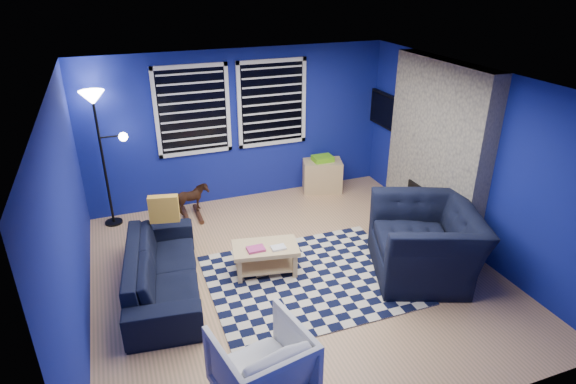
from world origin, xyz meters
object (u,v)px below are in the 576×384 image
object	(u,v)px
armchair_bent	(262,365)
floor_lamp	(97,117)
rocking_horse	(191,199)
tv	(387,111)
cabinet	(322,175)
sofa	(163,269)
armchair_big	(425,242)
coffee_table	(265,254)

from	to	relation	value
armchair_bent	floor_lamp	xyz separation A→B (m)	(-1.13, 3.98, 1.33)
rocking_horse	tv	bearing A→B (deg)	-106.56
cabinet	armchair_bent	bearing A→B (deg)	-104.29
sofa	armchair_big	world-z (taller)	armchair_big
tv	cabinet	distance (m)	1.56
armchair_bent	armchair_big	bearing A→B (deg)	-166.26
tv	coffee_table	xyz separation A→B (m)	(-2.79, -1.85, -1.11)
armchair_big	floor_lamp	xyz separation A→B (m)	(-3.69, 2.79, 1.24)
rocking_horse	cabinet	size ratio (longest dim) A/B	0.74
armchair_bent	cabinet	bearing A→B (deg)	-132.14
coffee_table	floor_lamp	xyz separation A→B (m)	(-1.78, 2.10, 1.41)
coffee_table	floor_lamp	size ratio (longest dim) A/B	0.44
tv	coffee_table	distance (m)	3.53
sofa	rocking_horse	bearing A→B (deg)	-13.05
sofa	tv	bearing A→B (deg)	-59.41
tv	armchair_bent	distance (m)	5.18
cabinet	floor_lamp	size ratio (longest dim) A/B	0.37
armchair_big	rocking_horse	bearing A→B (deg)	-114.64
sofa	coffee_table	size ratio (longest dim) A/B	2.32
tv	coffee_table	world-z (taller)	tv
rocking_horse	coffee_table	bearing A→B (deg)	-177.75
tv	armchair_bent	size ratio (longest dim) A/B	1.23
armchair_bent	rocking_horse	size ratio (longest dim) A/B	1.44
tv	rocking_horse	xyz separation A→B (m)	(-3.42, 0.03, -1.09)
cabinet	tv	bearing A→B (deg)	3.28
armchair_bent	floor_lamp	bearing A→B (deg)	-85.36
armchair_big	cabinet	xyz separation A→B (m)	(-0.18, 2.79, -0.17)
tv	cabinet	xyz separation A→B (m)	(-1.06, 0.25, -1.11)
floor_lamp	tv	bearing A→B (deg)	-3.08
armchair_big	coffee_table	size ratio (longest dim) A/B	1.54
tv	floor_lamp	world-z (taller)	floor_lamp
armchair_big	tv	bearing A→B (deg)	-178.37
rocking_horse	coffee_table	size ratio (longest dim) A/B	0.62
tv	cabinet	bearing A→B (deg)	166.69
sofa	rocking_horse	size ratio (longest dim) A/B	3.71
floor_lamp	rocking_horse	bearing A→B (deg)	-10.63
tv	cabinet	size ratio (longest dim) A/B	1.31
tv	floor_lamp	size ratio (longest dim) A/B	0.48
cabinet	rocking_horse	bearing A→B (deg)	-158.06
armchair_big	floor_lamp	bearing A→B (deg)	-106.30
sofa	floor_lamp	xyz separation A→B (m)	(-0.50, 2.03, 1.39)
tv	armchair_big	bearing A→B (deg)	-109.09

